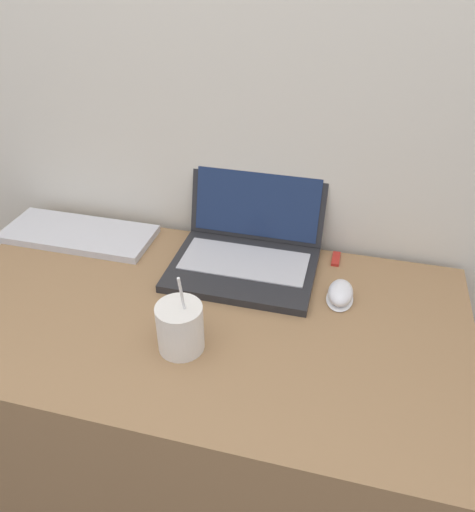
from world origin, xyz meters
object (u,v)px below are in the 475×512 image
Objects in this scene: laptop at (248,245)px; drink_cup at (180,327)px; computer_mouse at (340,294)px; external_keyboard at (79,234)px; usb_stick at (336,259)px.

laptop reaches higher than drink_cup.
computer_mouse is (0.31, 0.24, -0.04)m from drink_cup.
laptop is 0.86× the size of external_keyboard.
external_keyboard is (-0.42, 0.33, -0.05)m from drink_cup.
laptop is at bearing 157.68° from computer_mouse.
computer_mouse is at bearing -22.32° from laptop.
laptop is at bearing 80.10° from drink_cup.
drink_cup is 0.46× the size of external_keyboard.
computer_mouse is at bearing -81.65° from usb_stick.
drink_cup is (-0.06, -0.34, 0.01)m from laptop.
computer_mouse is at bearing 37.91° from drink_cup.
drink_cup reaches higher than external_keyboard.
usb_stick is at bearing 54.79° from drink_cup.
laptop is 0.27m from computer_mouse.
laptop reaches higher than usb_stick.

